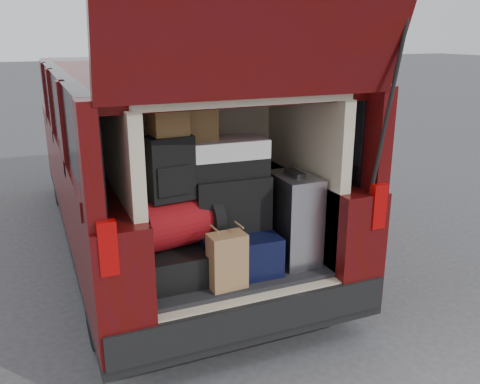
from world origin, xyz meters
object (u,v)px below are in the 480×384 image
object	(u,v)px
black_hardshell	(171,262)
kraft_bag	(227,261)
silver_roller	(294,218)
red_duffel	(178,221)
backpack	(170,168)
navy_hardshell	(233,247)
black_soft_case	(229,201)
twotone_duffel	(225,157)

from	to	relation	value
black_hardshell	kraft_bag	distance (m)	0.40
silver_roller	kraft_bag	bearing A→B (deg)	-160.13
red_duffel	backpack	world-z (taller)	backpack
navy_hardshell	kraft_bag	bearing A→B (deg)	-117.01
black_hardshell	navy_hardshell	size ratio (longest dim) A/B	0.86
red_duffel	navy_hardshell	bearing A→B (deg)	-12.52
silver_roller	red_duffel	size ratio (longest dim) A/B	1.24
silver_roller	black_soft_case	world-z (taller)	black_soft_case
silver_roller	navy_hardshell	bearing A→B (deg)	170.16
navy_hardshell	twotone_duffel	distance (m)	0.63
silver_roller	kraft_bag	distance (m)	0.63
black_soft_case	backpack	bearing A→B (deg)	-170.72
red_duffel	black_soft_case	size ratio (longest dim) A/B	0.98
navy_hardshell	backpack	size ratio (longest dim) A/B	1.51
black_soft_case	backpack	distance (m)	0.51
navy_hardshell	red_duffel	size ratio (longest dim) A/B	1.22
kraft_bag	backpack	distance (m)	0.68
black_hardshell	black_soft_case	size ratio (longest dim) A/B	1.02
black_hardshell	kraft_bag	world-z (taller)	kraft_bag
navy_hardshell	black_soft_case	size ratio (longest dim) A/B	1.19
navy_hardshell	red_duffel	xyz separation A→B (m)	(-0.37, 0.02, 0.24)
kraft_bag	red_duffel	world-z (taller)	red_duffel
black_soft_case	red_duffel	bearing A→B (deg)	-172.20
backpack	navy_hardshell	bearing A→B (deg)	-7.34
black_soft_case	twotone_duffel	world-z (taller)	twotone_duffel
red_duffel	twotone_duffel	size ratio (longest dim) A/B	0.93
black_hardshell	navy_hardshell	distance (m)	0.44
black_hardshell	twotone_duffel	world-z (taller)	twotone_duffel
silver_roller	black_soft_case	size ratio (longest dim) A/B	1.21
kraft_bag	red_duffel	distance (m)	0.42
navy_hardshell	silver_roller	distance (m)	0.47
navy_hardshell	red_duffel	world-z (taller)	red_duffel
red_duffel	silver_roller	bearing A→B (deg)	-16.81
kraft_bag	backpack	size ratio (longest dim) A/B	0.88
black_hardshell	navy_hardshell	xyz separation A→B (m)	(0.44, 0.00, 0.03)
navy_hardshell	twotone_duffel	bearing A→B (deg)	111.36
navy_hardshell	black_hardshell	bearing A→B (deg)	-178.10
kraft_bag	twotone_duffel	bearing A→B (deg)	67.30
black_soft_case	navy_hardshell	bearing A→B (deg)	-83.02
silver_roller	red_duffel	bearing A→B (deg)	173.88
kraft_bag	black_soft_case	xyz separation A→B (m)	(0.15, 0.33, 0.27)
navy_hardshell	silver_roller	world-z (taller)	silver_roller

